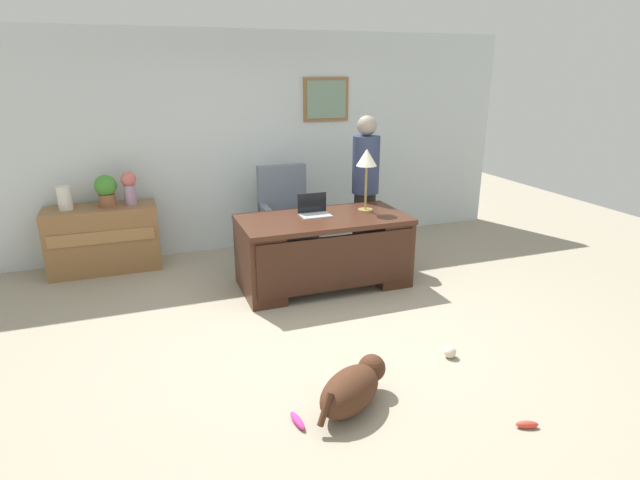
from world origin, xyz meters
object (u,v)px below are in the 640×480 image
(armchair, at_px, (286,218))
(potted_plant, at_px, (106,189))
(laptop, at_px, (314,210))
(vase_empty, at_px, (64,198))
(credenza, at_px, (104,239))
(desk_lamp, at_px, (367,162))
(dog_toy_bone, at_px, (527,424))
(dog_toy_plush, at_px, (297,421))
(dog_toy_ball, at_px, (450,352))
(person_standing, at_px, (365,187))
(desk, at_px, (324,249))
(vase_with_flowers, at_px, (129,186))
(dog_lying, at_px, (353,388))

(armchair, distance_m, potted_plant, 2.08)
(laptop, relative_size, vase_empty, 1.23)
(credenza, xyz_separation_m, desk_lamp, (2.75, -1.21, 0.93))
(desk_lamp, distance_m, dog_toy_bone, 3.06)
(credenza, height_order, potted_plant, potted_plant)
(potted_plant, bearing_deg, dog_toy_plush, -71.42)
(dog_toy_ball, bearing_deg, vase_empty, 134.57)
(armchair, relative_size, dog_toy_bone, 7.58)
(dog_toy_bone, bearing_deg, credenza, 123.68)
(credenza, height_order, dog_toy_ball, credenza)
(potted_plant, bearing_deg, vase_empty, 180.00)
(person_standing, relative_size, vase_empty, 6.69)
(credenza, distance_m, dog_toy_ball, 4.08)
(credenza, relative_size, potted_plant, 3.38)
(vase_empty, bearing_deg, desk_lamp, -21.51)
(dog_toy_ball, bearing_deg, armchair, 101.68)
(desk, bearing_deg, vase_empty, 153.09)
(credenza, bearing_deg, laptop, -28.27)
(desk, bearing_deg, armchair, 97.18)
(desk, xyz_separation_m, desk_lamp, (0.51, 0.09, 0.89))
(armchair, bearing_deg, dog_toy_bone, -81.50)
(laptop, relative_size, dog_toy_plush, 1.60)
(desk, distance_m, vase_with_flowers, 2.36)
(credenza, bearing_deg, dog_toy_plush, -69.99)
(armchair, distance_m, person_standing, 1.04)
(vase_with_flowers, xyz_separation_m, potted_plant, (-0.25, 0.00, -0.02))
(armchair, height_order, potted_plant, armchair)
(armchair, relative_size, vase_empty, 4.36)
(desk_lamp, bearing_deg, dog_toy_ball, -92.17)
(armchair, xyz_separation_m, person_standing, (0.89, -0.37, 0.40))
(dog_toy_ball, bearing_deg, dog_toy_bone, -91.19)
(laptop, relative_size, dog_toy_bone, 2.14)
(credenza, xyz_separation_m, person_standing, (2.99, -0.67, 0.52))
(vase_with_flowers, bearing_deg, dog_toy_bone, -59.89)
(armchair, xyz_separation_m, potted_plant, (-2.01, 0.30, 0.46))
(person_standing, distance_m, laptop, 0.96)
(dog_lying, distance_m, dog_toy_ball, 1.07)
(laptop, bearing_deg, dog_toy_bone, -80.15)
(desk, xyz_separation_m, laptop, (-0.07, 0.14, 0.41))
(desk_lamp, bearing_deg, dog_toy_plush, -124.02)
(vase_with_flowers, bearing_deg, vase_empty, 180.00)
(armchair, relative_size, vase_with_flowers, 2.98)
(credenza, relative_size, vase_empty, 4.69)
(dog_lying, height_order, dog_toy_bone, dog_lying)
(desk, xyz_separation_m, credenza, (-2.23, 1.30, -0.03))
(desk, xyz_separation_m, vase_with_flowers, (-1.89, 1.30, 0.56))
(dog_lying, bearing_deg, desk_lamp, 63.59)
(credenza, xyz_separation_m, dog_toy_ball, (2.68, -3.06, -0.33))
(desk, height_order, dog_toy_ball, desk)
(dog_toy_ball, bearing_deg, desk, 104.18)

